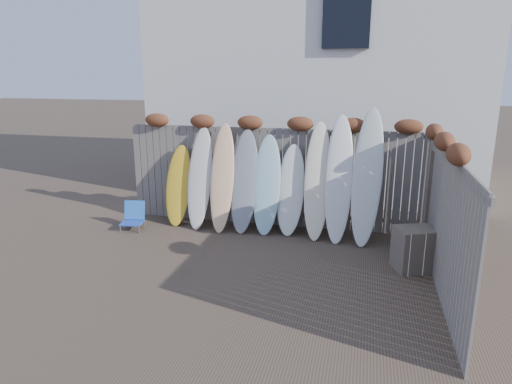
% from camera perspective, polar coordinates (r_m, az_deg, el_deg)
% --- Properties ---
extents(ground, '(80.00, 80.00, 0.00)m').
position_cam_1_polar(ground, '(7.37, -2.22, -9.89)').
color(ground, '#493A2D').
extents(back_fence, '(6.05, 0.28, 2.24)m').
position_cam_1_polar(back_fence, '(9.20, 2.11, 2.94)').
color(back_fence, slate).
rests_on(back_fence, ground).
extents(right_fence, '(0.28, 4.40, 2.24)m').
position_cam_1_polar(right_fence, '(7.06, 22.41, -2.27)').
color(right_fence, slate).
rests_on(right_fence, ground).
extents(house, '(8.50, 5.50, 6.33)m').
position_cam_1_polar(house, '(13.00, 7.93, 15.25)').
color(house, silver).
rests_on(house, ground).
extents(beach_chair, '(0.48, 0.50, 0.55)m').
position_cam_1_polar(beach_chair, '(9.51, -15.09, -2.97)').
color(beach_chair, '#2249AB').
rests_on(beach_chair, ground).
extents(wooden_crate, '(0.73, 0.68, 0.69)m').
position_cam_1_polar(wooden_crate, '(7.73, 19.19, -6.75)').
color(wooden_crate, '#6B5750').
rests_on(wooden_crate, ground).
extents(lattice_panel, '(0.19, 1.17, 1.76)m').
position_cam_1_polar(lattice_panel, '(8.07, 21.64, -2.07)').
color(lattice_panel, '#4C3C2E').
rests_on(lattice_panel, ground).
extents(surfboard_0, '(0.56, 0.60, 1.62)m').
position_cam_1_polar(surfboard_0, '(9.51, -9.68, 0.82)').
color(surfboard_0, gold).
rests_on(surfboard_0, ground).
extents(surfboard_1, '(0.51, 0.72, 2.01)m').
position_cam_1_polar(surfboard_1, '(9.25, -7.04, 1.75)').
color(surfboard_1, silver).
rests_on(surfboard_1, ground).
extents(surfboard_2, '(0.50, 0.76, 2.10)m').
position_cam_1_polar(surfboard_2, '(9.03, -4.24, 1.80)').
color(surfboard_2, '#FD9976').
rests_on(surfboard_2, ground).
extents(surfboard_3, '(0.54, 0.71, 1.99)m').
position_cam_1_polar(surfboard_3, '(8.96, -1.50, 1.37)').
color(surfboard_3, gray).
rests_on(surfboard_3, ground).
extents(surfboard_4, '(0.56, 0.70, 1.90)m').
position_cam_1_polar(surfboard_4, '(8.86, 1.35, 0.92)').
color(surfboard_4, '#93BEC9').
rests_on(surfboard_4, ground).
extents(surfboard_5, '(0.56, 0.64, 1.72)m').
position_cam_1_polar(surfboard_5, '(8.84, 4.35, 0.26)').
color(surfboard_5, silver).
rests_on(surfboard_5, ground).
extents(surfboard_6, '(0.51, 0.78, 2.18)m').
position_cam_1_polar(surfboard_6, '(8.66, 7.68, 1.41)').
color(surfboard_6, '#F1E4C5').
rests_on(surfboard_6, ground).
extents(surfboard_7, '(0.52, 0.82, 2.32)m').
position_cam_1_polar(surfboard_7, '(8.57, 10.33, 1.62)').
color(surfboard_7, silver).
rests_on(surfboard_7, ground).
extents(surfboard_8, '(0.62, 0.91, 2.46)m').
position_cam_1_polar(surfboard_8, '(8.52, 13.74, 1.85)').
color(surfboard_8, silver).
rests_on(surfboard_8, ground).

